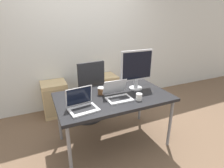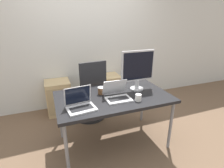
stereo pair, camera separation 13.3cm
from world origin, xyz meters
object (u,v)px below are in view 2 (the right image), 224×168
object	(u,v)px
laptop_right	(117,95)
monitor	(138,69)
coffee_cup_white	(138,98)
coffee_cup_brown	(101,91)
office_chair	(90,97)
cabinet_left	(59,97)
cabinet_right	(109,90)
laptop_left	(80,104)

from	to	relation	value
laptop_right	monitor	bearing A→B (deg)	25.34
coffee_cup_white	coffee_cup_brown	size ratio (longest dim) A/B	0.87
office_chair	coffee_cup_white	size ratio (longest dim) A/B	12.77
cabinet_left	cabinet_right	distance (m)	1.01
coffee_cup_brown	laptop_left	bearing A→B (deg)	-139.07
cabinet_right	laptop_right	bearing A→B (deg)	-104.99
office_chair	coffee_cup_white	world-z (taller)	office_chair
monitor	laptop_left	bearing A→B (deg)	-162.63
cabinet_left	laptop_right	xyz separation A→B (m)	(0.67, -1.29, 0.49)
office_chair	laptop_right	bearing A→B (deg)	-79.78
laptop_left	monitor	xyz separation A→B (m)	(0.88, 0.27, 0.26)
cabinet_left	laptop_left	distance (m)	1.48
laptop_left	monitor	size ratio (longest dim) A/B	0.61
office_chair	cabinet_right	world-z (taller)	office_chair
cabinet_right	coffee_cup_brown	xyz separation A→B (m)	(-0.50, -1.09, 0.49)
office_chair	coffee_cup_white	xyz separation A→B (m)	(0.38, -1.02, 0.38)
cabinet_right	office_chair	bearing A→B (deg)	-139.07
cabinet_right	laptop_right	world-z (taller)	laptop_right
coffee_cup_white	coffee_cup_brown	distance (m)	0.52
coffee_cup_brown	office_chair	bearing A→B (deg)	90.31
cabinet_right	monitor	distance (m)	1.34
cabinet_right	laptop_left	xyz separation A→B (m)	(-0.84, -1.39, 0.49)
cabinet_right	laptop_left	world-z (taller)	laptop_left
laptop_left	laptop_right	size ratio (longest dim) A/B	1.06
cabinet_right	coffee_cup_brown	distance (m)	1.29
office_chair	cabinet_left	bearing A→B (deg)	139.76
office_chair	coffee_cup_white	bearing A→B (deg)	-69.62
cabinet_right	coffee_cup_brown	size ratio (longest dim) A/B	6.46
monitor	coffee_cup_white	distance (m)	0.46
laptop_left	monitor	world-z (taller)	monitor
laptop_left	office_chair	bearing A→B (deg)	70.39
monitor	cabinet_right	bearing A→B (deg)	91.89
laptop_right	coffee_cup_white	distance (m)	0.27
office_chair	laptop_right	world-z (taller)	office_chair
monitor	coffee_cup_brown	xyz separation A→B (m)	(-0.53, 0.02, -0.26)
laptop_right	cabinet_right	bearing A→B (deg)	75.01
laptop_right	coffee_cup_white	xyz separation A→B (m)	(0.22, -0.16, -0.01)
coffee_cup_white	laptop_right	bearing A→B (deg)	144.70
cabinet_right	laptop_left	size ratio (longest dim) A/B	1.85
laptop_right	coffee_cup_brown	xyz separation A→B (m)	(-0.15, 0.20, 0.00)
monitor	coffee_cup_white	size ratio (longest dim) A/B	6.59
cabinet_left	cabinet_right	size ratio (longest dim) A/B	1.00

